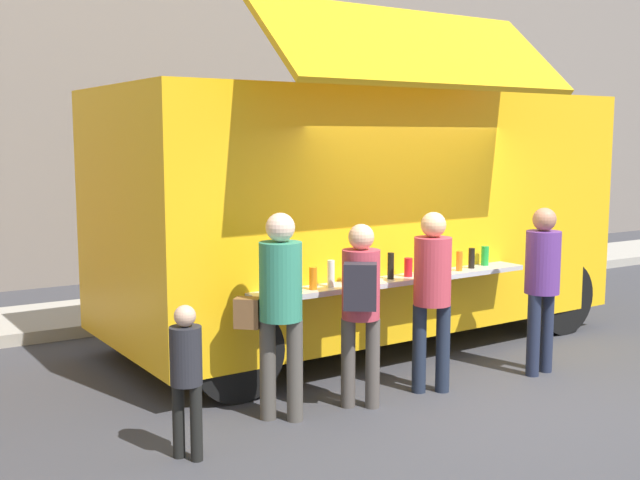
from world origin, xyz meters
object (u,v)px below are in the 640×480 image
trash_bin (498,246)px  customer_mid_with_backpack (361,297)px  child_near_queue (186,368)px  food_truck_main (362,208)px  customer_front_ordering (432,286)px  customer_extra_browsing (542,276)px  customer_rear_waiting (279,299)px

trash_bin → customer_mid_with_backpack: customer_mid_with_backpack is taller
child_near_queue → food_truck_main: bearing=-0.3°
trash_bin → customer_front_ordering: (-4.97, -4.23, 0.50)m
trash_bin → child_near_queue: child_near_queue is taller
food_truck_main → customer_front_ordering: (-0.51, -1.91, -0.56)m
trash_bin → customer_mid_with_backpack: 7.22m
customer_mid_with_backpack → customer_extra_browsing: 2.15m
food_truck_main → trash_bin: bearing=25.2°
customer_front_ordering → food_truck_main: bearing=12.3°
food_truck_main → customer_front_ordering: size_ratio=3.48×
food_truck_main → customer_front_ordering: bearing=-107.4°
trash_bin → customer_extra_browsing: bearing=-130.0°
food_truck_main → customer_mid_with_backpack: (-1.35, -1.94, -0.57)m
customer_rear_waiting → customer_front_ordering: bearing=-52.6°
customer_extra_browsing → child_near_queue: (-3.87, -0.14, -0.31)m
customer_front_ordering → child_near_queue: 2.59m
trash_bin → customer_mid_with_backpack: size_ratio=0.64×
trash_bin → customer_extra_browsing: 5.71m
trash_bin → child_near_queue: 8.77m
trash_bin → customer_rear_waiting: bearing=-147.7°
customer_front_ordering → customer_extra_browsing: customer_front_ordering is taller
food_truck_main → customer_front_ordering: 2.06m
food_truck_main → child_near_queue: 3.86m
food_truck_main → customer_mid_with_backpack: bearing=-127.0°
customer_extra_browsing → child_near_queue: customer_extra_browsing is taller
customer_extra_browsing → customer_rear_waiting: bearing=77.8°
trash_bin → customer_rear_waiting: customer_rear_waiting is taller
customer_rear_waiting → trash_bin: bearing=-16.7°
food_truck_main → trash_bin: 5.14m
customer_mid_with_backpack → customer_rear_waiting: size_ratio=0.93×
customer_front_ordering → trash_bin: bearing=-22.2°
customer_front_ordering → customer_mid_with_backpack: size_ratio=1.04×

